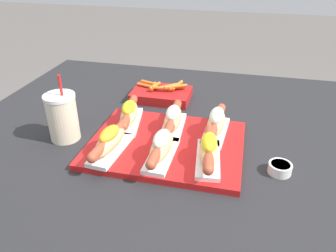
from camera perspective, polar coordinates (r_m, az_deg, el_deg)
The scene contains 11 objects.
patio_table at distance 1.20m, azimuth 3.06°, elevation -16.19°, with size 1.45×1.18×0.69m.
serving_tray at distance 0.93m, azimuth -0.29°, elevation -3.21°, with size 0.43×0.34×0.02m.
hot_dog_0 at distance 0.88m, azimuth -10.06°, elevation -2.56°, with size 0.07×0.21×0.07m.
hot_dog_1 at distance 0.85m, azimuth -1.12°, elevation -3.50°, with size 0.06×0.21×0.07m.
hot_dog_2 at distance 0.84m, azimuth 7.10°, elevation -4.12°, with size 0.08×0.21×0.07m.
hot_dog_3 at distance 1.01m, azimuth -6.78°, elevation 2.14°, with size 0.09×0.21×0.07m.
hot_dog_4 at distance 0.97m, azimuth 0.87°, elevation 1.19°, with size 0.07×0.21×0.07m.
hot_dog_5 at distance 0.96m, azimuth 8.39°, elevation 0.54°, with size 0.07×0.21×0.08m.
sauce_bowl at distance 0.88m, azimuth 18.92°, elevation -6.91°, with size 0.06×0.06×0.03m.
drink_cup at distance 0.99m, azimuth -17.89°, elevation 1.50°, with size 0.09×0.09×0.20m.
fries_basket at distance 1.22m, azimuth -1.12°, elevation 5.58°, with size 0.21×0.15×0.06m.
Camera 1 is at (0.14, -0.83, 1.20)m, focal length 35.00 mm.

